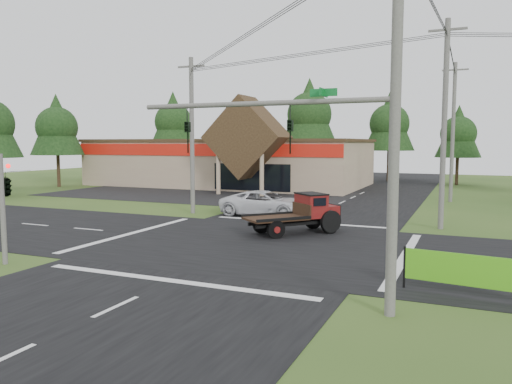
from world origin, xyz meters
The scene contains 20 objects.
ground centered at (0.00, 0.00, 0.00)m, with size 120.00×120.00×0.00m, color #304E1B.
road_ns centered at (0.00, 0.00, 0.01)m, with size 12.00×120.00×0.02m, color black.
road_ew centered at (0.00, 0.00, 0.01)m, with size 120.00×12.00×0.02m, color black.
parking_apron centered at (-14.00, 19.00, 0.01)m, with size 28.00×14.00×0.02m, color black.
cvs_building centered at (-15.70, 29.57, 2.78)m, with size 30.40×18.20×9.19m.
traffic_signal_mast centered at (5.82, -7.50, 4.43)m, with size 8.12×0.24×7.00m.
traffic_signal_corner centered at (-7.50, -7.32, 3.52)m, with size 0.53×2.48×4.40m.
utility_pole_nr centered at (7.50, -7.50, 5.64)m, with size 2.00×0.30×11.00m.
utility_pole_nw centered at (-8.00, 8.00, 5.39)m, with size 2.00×0.30×10.50m.
utility_pole_ne centered at (8.00, 8.00, 5.89)m, with size 2.00×0.30×11.50m.
utility_pole_n centered at (8.00, 22.00, 5.74)m, with size 2.00×0.30×11.20m.
tree_row_a centered at (-30.00, 40.00, 8.05)m, with size 6.72×6.72×12.12m.
tree_row_b centered at (-20.00, 42.00, 6.70)m, with size 5.60×5.60×10.10m.
tree_row_c centered at (-10.00, 41.00, 8.72)m, with size 7.28×7.28×13.13m.
tree_row_d centered at (0.00, 42.00, 7.38)m, with size 6.16×6.16×11.11m.
tree_row_e centered at (8.00, 40.00, 6.03)m, with size 5.04×5.04×9.09m.
tree_side_w centered at (-32.00, 20.00, 6.70)m, with size 5.60×5.60×10.10m.
antique_flatbed_truck centered at (0.93, 3.35, 1.09)m, with size 1.98×5.20×2.17m, color #630E0F, non-canonical shape.
roadside_banner centered at (9.55, -4.85, 0.71)m, with size 4.15×0.12×1.42m, color #4BA716, non-canonical shape.
white_pickup centered at (-3.00, 8.90, 0.82)m, with size 2.73×5.93×1.65m, color silver.
Camera 1 is at (9.43, -21.46, 4.83)m, focal length 35.00 mm.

